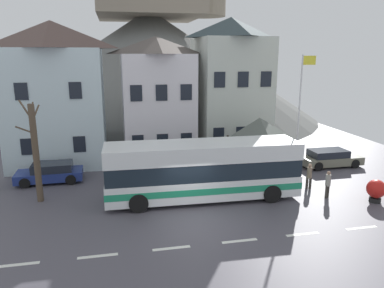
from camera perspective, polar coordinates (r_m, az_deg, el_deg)
name	(u,v)px	position (r m, az deg, el deg)	size (l,w,h in m)	color
ground_plane	(194,221)	(18.19, 0.38, -11.98)	(40.00, 60.00, 0.07)	#4C4952
townhouse_00	(56,95)	(28.23, -20.54, 7.27)	(6.62, 5.58, 10.21)	silver
townhouse_01	(157,99)	(28.17, -5.49, 7.06)	(5.18, 5.65, 9.24)	white
townhouse_02	(230,87)	(29.61, 5.92, 8.81)	(5.22, 6.23, 10.71)	silver
hilltop_castle	(151,60)	(48.21, -6.52, 12.94)	(42.27, 42.27, 20.76)	slate
transit_bus	(203,171)	(20.21, 1.72, -4.24)	(10.75, 2.94, 3.23)	white
bus_shelter	(259,129)	(24.55, 10.48, 2.35)	(3.60, 3.60, 3.86)	#473D33
parked_car_00	(330,158)	(28.22, 20.75, -2.07)	(4.40, 1.91, 1.23)	slate
parked_car_01	(50,173)	(24.85, -21.28, -4.20)	(4.08, 1.97, 1.24)	navy
pedestrian_00	(309,175)	(23.01, 17.88, -4.69)	(0.33, 0.29, 1.58)	#38332D
pedestrian_01	(328,182)	(21.90, 20.52, -5.67)	(0.29, 0.29, 1.58)	#38332D
public_bench	(272,157)	(27.75, 12.39, -2.03)	(1.75, 0.48, 0.87)	brown
flagpole	(300,108)	(24.50, 16.59, 5.35)	(0.95, 0.10, 7.91)	silver
harbour_buoy	(376,190)	(22.45, 26.88, -6.40)	(1.02, 1.02, 1.27)	black
bare_tree_00	(36,152)	(21.29, -23.30, -1.10)	(0.99, 1.80, 5.56)	brown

